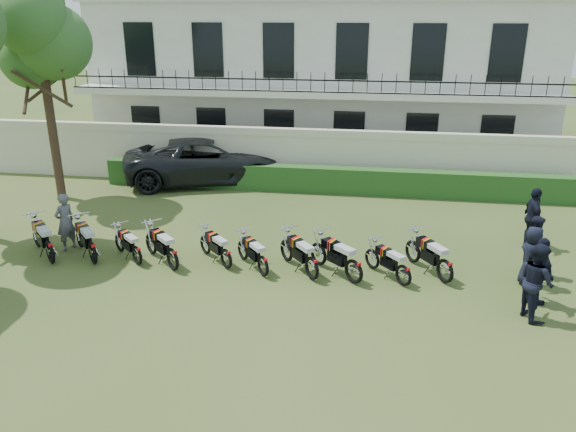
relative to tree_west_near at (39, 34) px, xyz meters
name	(u,v)px	position (x,y,z in m)	size (l,w,h in m)	color
ground	(273,270)	(8.96, -5.00, -5.89)	(100.00, 100.00, 0.00)	#31471C
perimeter_wall	(308,157)	(8.96, 3.00, -4.72)	(30.00, 0.35, 2.30)	beige
hedge	(331,180)	(9.96, 2.20, -5.39)	(18.00, 0.60, 1.00)	#224B1B
building	(323,76)	(8.96, 8.96, -2.18)	(20.40, 9.60, 7.40)	silver
tree_west_near	(39,34)	(0.00, 0.00, 0.00)	(3.40, 3.20, 7.90)	#473323
motorcycle_0	(49,247)	(2.78, -5.54, -5.36)	(1.57, 1.55, 1.15)	black
motorcycle_1	(92,247)	(3.96, -5.38, -5.38)	(1.43, 1.57, 1.11)	black
motorcycle_2	(137,251)	(5.19, -5.24, -5.46)	(1.33, 1.21, 0.94)	black
motorcycle_3	(172,254)	(6.29, -5.43, -5.39)	(1.50, 1.44, 1.08)	black
motorcycle_4	(226,254)	(7.70, -5.10, -5.44)	(1.30, 1.32, 0.96)	black
motorcycle_5	(263,261)	(8.78, -5.42, -5.44)	(1.19, 1.44, 0.97)	black
motorcycle_6	(312,263)	(10.08, -5.42, -5.39)	(1.30, 1.61, 1.07)	black
motorcycle_7	(354,266)	(11.17, -5.47, -5.37)	(1.55, 1.49, 1.12)	black
motorcycle_8	(404,270)	(12.44, -5.41, -5.44)	(1.24, 1.39, 0.97)	black
motorcycle_9	(445,265)	(13.50, -5.08, -5.38)	(1.18, 1.75, 1.10)	black
suv	(208,160)	(4.86, 2.91, -4.97)	(3.06, 6.63, 1.84)	black
inspector	(65,222)	(2.72, -4.50, -5.02)	(0.63, 0.41, 1.73)	#595A5F
officer_1	(536,281)	(15.31, -6.52, -4.98)	(0.89, 0.69, 1.83)	black
officer_2	(539,271)	(15.56, -5.82, -5.04)	(0.99, 0.41, 1.69)	black
officer_3	(531,256)	(15.63, -4.82, -5.09)	(0.78, 0.51, 1.59)	black
officer_4	(535,245)	(15.88, -4.12, -5.07)	(0.80, 0.62, 1.64)	black
officer_5	(533,218)	(16.29, -2.17, -4.98)	(1.07, 0.44, 1.82)	black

